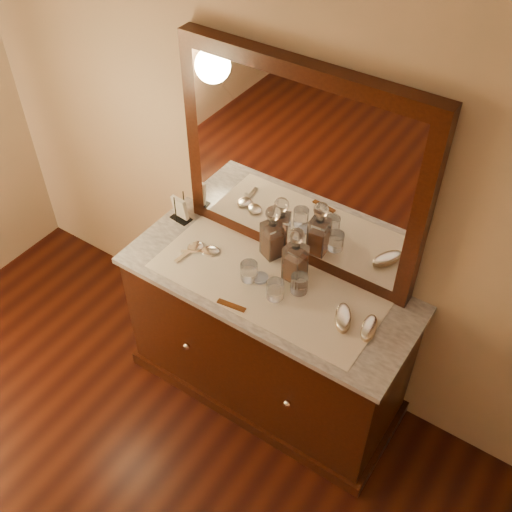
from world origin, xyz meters
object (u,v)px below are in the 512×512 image
Objects in this scene: hand_mirror_inner at (207,251)px; decanter_right at (295,259)px; hand_mirror_outer at (193,248)px; dresser_cabinet at (267,340)px; comb at (231,305)px; napkin_rack at (180,209)px; pin_dish at (260,278)px; mirror_frame at (300,169)px; decanter_left at (272,237)px; brush_near at (343,318)px; brush_far at (369,328)px.

decanter_right is at bearing 12.05° from hand_mirror_inner.
hand_mirror_outer is at bearing -161.45° from hand_mirror_inner.
dresser_cabinet is 10.15× the size of comb.
napkin_rack is (-0.63, 0.13, 0.50)m from dresser_cabinet.
decanter_right is 1.56× the size of hand_mirror_outer.
pin_dish is at bearing 78.21° from comb.
pin_dish is 0.41× the size of hand_mirror_inner.
hand_mirror_outer is at bearing -176.98° from dresser_cabinet.
decanter_left is (-0.09, -0.08, -0.38)m from mirror_frame.
pin_dish is at bearing -74.99° from decanter_left.
brush_near is (0.44, -0.01, 0.02)m from pin_dish.
brush_near is at bearing 15.63° from comb.
comb reaches higher than dresser_cabinet.
decanter_right is at bearing 47.57° from dresser_cabinet.
hand_mirror_outer reaches higher than comb.
napkin_rack is at bearing 171.78° from brush_near.
hand_mirror_inner is at bearing 179.94° from dresser_cabinet.
decanter_right reaches higher than napkin_rack.
pin_dish is 0.44m from brush_near.
decanter_left is at bearing -138.14° from mirror_frame.
decanter_right reaches higher than comb.
pin_dish is 0.55× the size of comb.
hand_mirror_outer is at bearing -36.97° from napkin_rack.
decanter_left is 1.62× the size of hand_mirror_inner.
decanter_left is at bearing 156.97° from decanter_right.
comb is at bearing -31.32° from napkin_rack.
mirror_frame is 0.55m from pin_dish.
comb is 0.62m from brush_far.
brush_near is (1.03, -0.15, -0.04)m from napkin_rack.
brush_near is (0.41, -0.26, -0.47)m from mirror_frame.
decanter_left reaches higher than pin_dish.
comb is (-0.01, -0.21, -0.00)m from pin_dish.
comb is (-0.05, -0.22, 0.45)m from dresser_cabinet.
brush_near is 0.12m from brush_far.
mirror_frame reaches higher than hand_mirror_inner.
decanter_left is 1.87× the size of brush_far.
brush_near is at bearing -1.84° from pin_dish.
comb is 0.87× the size of brush_far.
brush_near is (0.32, -0.12, -0.09)m from decanter_right.
pin_dish is 0.39m from hand_mirror_outer.
mirror_frame is 0.68m from comb.
decanter_right is at bearing -23.03° from decanter_left.
hand_mirror_outer is (-0.95, -0.02, -0.01)m from brush_far.
decanter_right reaches higher than pin_dish.
napkin_rack reaches higher than hand_mirror_inner.
pin_dish is at bearing 179.94° from brush_far.
decanter_right is 1.68× the size of brush_near.
mirror_frame reaches higher than pin_dish.
brush_near is (0.41, -0.02, 0.47)m from dresser_cabinet.
dresser_cabinet is 0.62m from brush_near.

